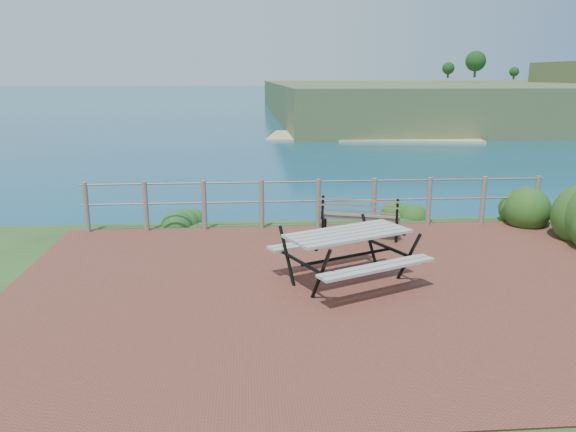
{
  "coord_description": "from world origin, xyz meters",
  "views": [
    {
      "loc": [
        -1.48,
        -7.67,
        3.05
      ],
      "look_at": [
        -0.77,
        1.44,
        0.75
      ],
      "focal_mm": 35.0,
      "sensor_mm": 36.0,
      "label": 1
    }
  ],
  "objects": [
    {
      "name": "ground",
      "position": [
        0.0,
        0.0,
        0.0
      ],
      "size": [
        10.0,
        7.0,
        0.12
      ],
      "primitive_type": "cube",
      "color": "brown",
      "rests_on": "ground"
    },
    {
      "name": "ocean",
      "position": [
        0.0,
        200.0,
        0.0
      ],
      "size": [
        1200.0,
        1200.0,
        0.0
      ],
      "primitive_type": "plane",
      "color": "#136E76",
      "rests_on": "ground"
    },
    {
      "name": "safety_railing",
      "position": [
        0.0,
        3.35,
        0.57
      ],
      "size": [
        9.4,
        0.1,
        1.0
      ],
      "color": "#6B5B4C",
      "rests_on": "ground"
    },
    {
      "name": "picnic_table",
      "position": [
        0.03,
        0.2,
        0.5
      ],
      "size": [
        2.0,
        1.48,
        0.78
      ],
      "rotation": [
        0.0,
        0.0,
        0.43
      ],
      "color": "#A39C92",
      "rests_on": "ground"
    },
    {
      "name": "park_bench",
      "position": [
        0.69,
        2.5,
        0.56
      ],
      "size": [
        1.53,
        0.8,
        0.84
      ],
      "rotation": [
        0.0,
        0.0,
        -0.3
      ],
      "color": "brown",
      "rests_on": "ground"
    },
    {
      "name": "shrub_right_edge",
      "position": [
        4.53,
        3.45,
        0.0
      ],
      "size": [
        0.94,
        0.94,
        1.34
      ],
      "primitive_type": "ellipsoid",
      "color": "#194816",
      "rests_on": "ground"
    },
    {
      "name": "shrub_lip_west",
      "position": [
        -2.8,
        4.05,
        0.0
      ],
      "size": [
        0.73,
        0.73,
        0.45
      ],
      "primitive_type": "ellipsoid",
      "color": "#1F501E",
      "rests_on": "ground"
    },
    {
      "name": "shrub_lip_east",
      "position": [
        2.11,
        4.3,
        0.0
      ],
      "size": [
        0.76,
        0.76,
        0.5
      ],
      "primitive_type": "ellipsoid",
      "color": "#194816",
      "rests_on": "ground"
    }
  ]
}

